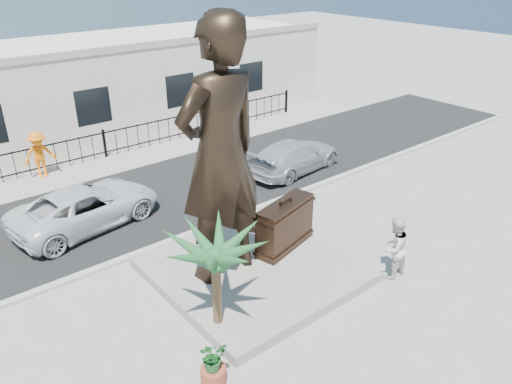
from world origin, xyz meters
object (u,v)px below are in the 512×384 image
Objects in this scene: suitcase at (285,225)px; tourist at (394,248)px; statue at (220,155)px; car_white at (86,206)px.

tourist reaches higher than suitcase.
statue is 3.32× the size of suitcase.
tourist reaches higher than car_white.
tourist is 10.04m from car_white.
car_white is at bearing -77.21° from statue.
suitcase is 3.20m from tourist.
tourist is (1.64, -2.74, -0.10)m from suitcase.
car_white is at bearing -56.56° from tourist.
tourist is at bearing 137.63° from statue.
car_white is (-1.77, 5.45, -3.10)m from statue.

